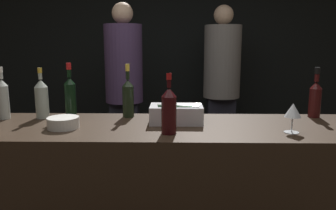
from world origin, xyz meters
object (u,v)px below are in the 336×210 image
object	(u,v)px
red_wine_bottle_tall	(169,110)
wine_glass	(293,111)
rose_wine_bottle	(42,98)
champagne_bottle	(128,97)
ice_bin_with_bottles	(177,113)
bowl_white	(63,122)
white_wine_bottle	(3,98)
red_wine_bottle_burgundy	(70,94)
person_in_hoodie	(124,85)
person_blond_tee	(222,82)
red_wine_bottle_black_foil	(315,97)

from	to	relation	value
red_wine_bottle_tall	wine_glass	bearing A→B (deg)	2.52
rose_wine_bottle	champagne_bottle	bearing A→B (deg)	4.39
ice_bin_with_bottles	bowl_white	size ratio (longest dim) A/B	1.77
white_wine_bottle	red_wine_bottle_burgundy	world-z (taller)	red_wine_bottle_burgundy
bowl_white	person_in_hoodie	bearing A→B (deg)	84.63
wine_glass	white_wine_bottle	bearing A→B (deg)	170.03
ice_bin_with_bottles	wine_glass	world-z (taller)	wine_glass
person_in_hoodie	champagne_bottle	bearing A→B (deg)	12.15
red_wine_bottle_tall	red_wine_bottle_burgundy	world-z (taller)	red_wine_bottle_burgundy
ice_bin_with_bottles	person_in_hoodie	world-z (taller)	person_in_hoodie
bowl_white	white_wine_bottle	world-z (taller)	white_wine_bottle
ice_bin_with_bottles	champagne_bottle	bearing A→B (deg)	153.47
ice_bin_with_bottles	person_blond_tee	xyz separation A→B (m)	(0.50, 1.61, 0.01)
rose_wine_bottle	ice_bin_with_bottles	bearing A→B (deg)	-7.66
ice_bin_with_bottles	wine_glass	bearing A→B (deg)	-19.21
rose_wine_bottle	champagne_bottle	size ratio (longest dim) A/B	0.94
champagne_bottle	person_in_hoodie	bearing A→B (deg)	99.92
wine_glass	person_blond_tee	distance (m)	1.84
white_wine_bottle	wine_glass	bearing A→B (deg)	-9.97
white_wine_bottle	person_blond_tee	size ratio (longest dim) A/B	0.18
bowl_white	red_wine_bottle_tall	world-z (taller)	red_wine_bottle_tall
red_wine_bottle_black_foil	bowl_white	bearing A→B (deg)	-168.47
red_wine_bottle_tall	person_blond_tee	size ratio (longest dim) A/B	0.18
red_wine_bottle_burgundy	person_blond_tee	world-z (taller)	person_blond_tee
ice_bin_with_bottles	person_blond_tee	distance (m)	1.69
wine_glass	bowl_white	bearing A→B (deg)	176.66
red_wine_bottle_black_foil	person_blond_tee	size ratio (longest dim) A/B	0.18
red_wine_bottle_burgundy	person_in_hoodie	size ratio (longest dim) A/B	0.19
rose_wine_bottle	person_in_hoodie	bearing A→B (deg)	73.10
red_wine_bottle_tall	white_wine_bottle	bearing A→B (deg)	162.62
rose_wine_bottle	red_wine_bottle_burgundy	size ratio (longest dim) A/B	0.93
person_blond_tee	rose_wine_bottle	bearing A→B (deg)	-109.00
ice_bin_with_bottles	person_in_hoodie	distance (m)	1.42
wine_glass	rose_wine_bottle	world-z (taller)	rose_wine_bottle
bowl_white	red_wine_bottle_burgundy	bearing A→B (deg)	100.14
champagne_bottle	wine_glass	bearing A→B (deg)	-21.79
white_wine_bottle	rose_wine_bottle	bearing A→B (deg)	6.88
bowl_white	wine_glass	size ratio (longest dim) A/B	1.10
ice_bin_with_bottles	wine_glass	distance (m)	0.67
bowl_white	person_blond_tee	size ratio (longest dim) A/B	0.10
red_wine_bottle_burgundy	rose_wine_bottle	bearing A→B (deg)	-154.46
rose_wine_bottle	red_wine_bottle_burgundy	distance (m)	0.18
red_wine_bottle_black_foil	person_blond_tee	world-z (taller)	person_blond_tee
bowl_white	red_wine_bottle_black_foil	xyz separation A→B (m)	(1.59, 0.32, 0.10)
rose_wine_bottle	person_in_hoodie	size ratio (longest dim) A/B	0.18
rose_wine_bottle	wine_glass	bearing A→B (deg)	-12.58
person_blond_tee	person_in_hoodie	bearing A→B (deg)	-140.04
wine_glass	red_wine_bottle_black_foil	bearing A→B (deg)	54.17
ice_bin_with_bottles	red_wine_bottle_burgundy	size ratio (longest dim) A/B	0.90
wine_glass	rose_wine_bottle	xyz separation A→B (m)	(-1.53, 0.34, 0.01)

